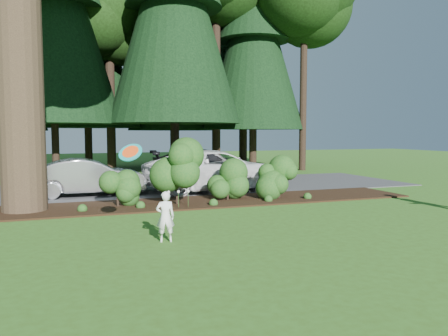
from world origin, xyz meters
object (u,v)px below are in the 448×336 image
object	(u,v)px
car_white_suv	(217,170)
child	(165,217)
car_silver_wagon	(88,177)
frisbee	(130,152)
car_dark_suv	(204,164)

from	to	relation	value
car_white_suv	child	size ratio (longest dim) A/B	5.27
car_silver_wagon	frisbee	xyz separation A→B (m)	(0.57, -7.16, 1.19)
child	frisbee	bearing A→B (deg)	-12.74
car_white_suv	child	bearing A→B (deg)	147.85
car_dark_suv	child	distance (m)	11.96
car_white_suv	child	world-z (taller)	car_white_suv
car_silver_wagon	car_white_suv	distance (m)	4.84
car_white_suv	car_silver_wagon	bearing A→B (deg)	82.15
car_silver_wagon	frisbee	bearing A→B (deg)	-176.12
car_dark_suv	frisbee	bearing A→B (deg)	161.57
car_white_suv	child	distance (m)	8.07
child	frisbee	world-z (taller)	frisbee
frisbee	car_silver_wagon	bearing A→B (deg)	94.57
frisbee	car_dark_suv	bearing A→B (deg)	65.74
car_dark_suv	child	xyz separation A→B (m)	(-4.26, -11.17, -0.23)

